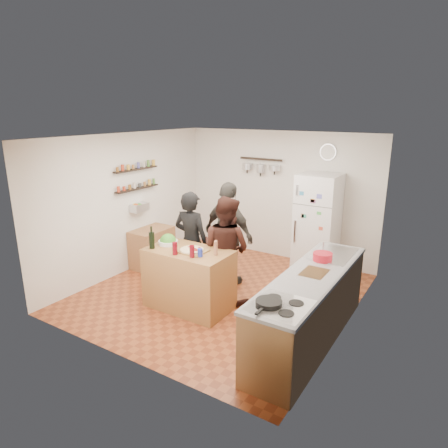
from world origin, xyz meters
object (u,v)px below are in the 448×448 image
Objects in this scene: wall_clock at (328,152)px; person_back at (228,234)px; person_left at (191,242)px; prep_island at (189,279)px; fridge at (317,224)px; wine_bottle at (152,240)px; pepper_mill at (216,249)px; person_center at (226,249)px; side_table at (152,248)px; salt_canister at (200,253)px; counter_run at (310,309)px; salad_bowl at (168,242)px; red_bowl at (323,257)px; skillet at (269,303)px.

person_back is at bearing -122.15° from wall_clock.
prep_island is at bearing 118.96° from person_left.
prep_island is 2.67m from fridge.
wine_bottle is 0.99m from pepper_mill.
person_center is at bearing -109.51° from wall_clock.
wall_clock is 0.37× the size of side_table.
prep_island is 10.71× the size of salt_canister.
salt_canister is 0.06× the size of fridge.
prep_island reaches higher than counter_run.
salt_canister is 0.93m from person_left.
salad_bowl is 1.10m from person_back.
fridge is at bearing 72.30° from salt_canister.
wine_bottle is at bearing 74.51° from person_left.
prep_island is 0.74m from person_left.
side_table is at bearing -151.79° from fridge.
counter_run is (1.53, -0.43, -0.38)m from person_center.
red_bowl is at bearing 20.05° from wine_bottle.
counter_run is 9.40× the size of skillet.
salt_canister is at bearing -172.30° from counter_run.
salt_canister reaches higher than prep_island.
side_table is (-1.17, 0.90, -0.57)m from salad_bowl.
counter_run is 3.55m from side_table.
wine_bottle is at bearing 46.38° from person_center.
counter_run is at bearing 1.00° from salad_bowl.
person_center is at bearing 87.95° from salt_canister.
prep_island is 0.76× the size of person_center.
person_left is (-0.35, 0.53, 0.37)m from prep_island.
pepper_mill is 0.10× the size of fridge.
counter_run is 1.13m from skillet.
person_back is 1.71m from fridge.
fridge is 6.00× the size of wall_clock.
pepper_mill reaches higher than counter_run.
fridge is (0.65, 2.34, -0.10)m from pepper_mill.
fridge is at bearing 111.58° from red_bowl.
fridge is 1.29m from wall_clock.
red_bowl reaches higher than side_table.
person_left is 2.07× the size of side_table.
fridge is 3.10m from side_table.
person_center is 5.92× the size of skillet.
wine_bottle reaches higher than prep_island.
wine_bottle is 1.73m from side_table.
wall_clock is at bearing 33.39° from side_table.
counter_run is at bearing -13.99° from side_table.
counter_run is (2.20, -0.44, -0.38)m from person_left.
salad_bowl is at bearing -37.50° from side_table.
person_left is at bearing 3.36° from person_center.
pepper_mill is 0.22× the size of side_table.
salt_canister is at bearing -21.80° from prep_island.
pepper_mill is 0.52m from person_center.
skillet is 3.87m from side_table.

